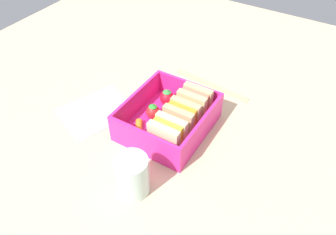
% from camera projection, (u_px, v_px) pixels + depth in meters
% --- Properties ---
extents(ground_plane, '(1.20, 1.20, 0.02)m').
position_uv_depth(ground_plane, '(168.00, 131.00, 0.64)').
color(ground_plane, '#D4B48B').
extents(bento_tray, '(0.17, 0.15, 0.01)m').
position_uv_depth(bento_tray, '(168.00, 125.00, 0.63)').
color(bento_tray, '#E52686').
rests_on(bento_tray, ground_plane).
extents(bento_rim, '(0.17, 0.15, 0.05)m').
position_uv_depth(bento_rim, '(168.00, 114.00, 0.61)').
color(bento_rim, '#E52686').
rests_on(bento_rim, bento_tray).
extents(sandwich_left, '(0.04, 0.06, 0.06)m').
position_uv_depth(sandwich_left, '(194.00, 103.00, 0.63)').
color(sandwich_left, '#D7B87B').
rests_on(sandwich_left, bento_tray).
extents(sandwich_center_left, '(0.04, 0.06, 0.06)m').
position_uv_depth(sandwich_center_left, '(182.00, 118.00, 0.60)').
color(sandwich_center_left, tan).
rests_on(sandwich_center_left, bento_tray).
extents(sandwich_center, '(0.04, 0.06, 0.06)m').
position_uv_depth(sandwich_center, '(168.00, 135.00, 0.57)').
color(sandwich_center, beige).
rests_on(sandwich_center, bento_tray).
extents(strawberry_far_left, '(0.03, 0.03, 0.03)m').
position_uv_depth(strawberry_far_left, '(167.00, 97.00, 0.66)').
color(strawberry_far_left, red).
rests_on(strawberry_far_left, bento_tray).
extents(strawberry_left, '(0.03, 0.03, 0.03)m').
position_uv_depth(strawberry_left, '(152.00, 112.00, 0.63)').
color(strawberry_left, red).
rests_on(strawberry_left, bento_tray).
extents(carrot_stick_far_left, '(0.04, 0.03, 0.01)m').
position_uv_depth(carrot_stick_far_left, '(139.00, 129.00, 0.61)').
color(carrot_stick_far_left, orange).
rests_on(carrot_stick_far_left, bento_tray).
extents(chopstick_pair, '(0.04, 0.18, 0.01)m').
position_uv_depth(chopstick_pair, '(211.00, 84.00, 0.73)').
color(chopstick_pair, tan).
rests_on(chopstick_pair, ground_plane).
extents(drinking_glass, '(0.05, 0.05, 0.07)m').
position_uv_depth(drinking_glass, '(132.00, 175.00, 0.51)').
color(drinking_glass, silver).
rests_on(drinking_glass, ground_plane).
extents(folded_napkin, '(0.17, 0.15, 0.00)m').
position_uv_depth(folded_napkin, '(97.00, 110.00, 0.67)').
color(folded_napkin, silver).
rests_on(folded_napkin, ground_plane).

